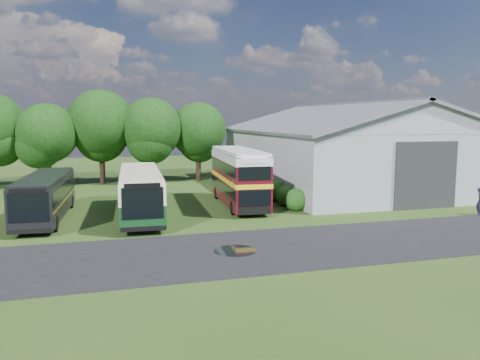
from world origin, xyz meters
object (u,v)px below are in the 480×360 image
object	(u,v)px
bus_maroon_double	(239,178)
bus_green_single	(140,192)
storage_shed	(346,144)
bus_dark_single	(46,196)
visitor_a	(480,202)

from	to	relation	value
bus_maroon_double	bus_green_single	bearing A→B (deg)	-160.90
storage_shed	bus_green_single	bearing A→B (deg)	-156.10
bus_dark_single	visitor_a	size ratio (longest dim) A/B	5.62
bus_green_single	bus_dark_single	world-z (taller)	bus_green_single
bus_green_single	visitor_a	xyz separation A→B (m)	(22.55, -6.08, -0.74)
visitor_a	bus_green_single	bearing A→B (deg)	126.58
bus_green_single	bus_dark_single	distance (m)	6.13
storage_shed	bus_green_single	distance (m)	22.48
bus_dark_single	bus_green_single	bearing A→B (deg)	-4.40
bus_green_single	visitor_a	size ratio (longest dim) A/B	6.11
storage_shed	bus_dark_single	bearing A→B (deg)	-162.69
bus_maroon_double	bus_dark_single	world-z (taller)	bus_maroon_double
bus_maroon_double	visitor_a	size ratio (longest dim) A/B	5.33
storage_shed	bus_green_single	world-z (taller)	storage_shed
bus_green_single	bus_maroon_double	size ratio (longest dim) A/B	1.15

